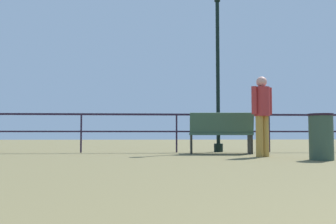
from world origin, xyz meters
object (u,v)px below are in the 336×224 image
(bench_near_left, at_px, (221,132))
(trash_bin, at_px, (321,137))
(lamppost_center, at_px, (218,60))
(person_by_bench, at_px, (262,111))

(bench_near_left, bearing_deg, trash_bin, -56.46)
(lamppost_center, height_order, trash_bin, lamppost_center)
(bench_near_left, distance_m, lamppost_center, 2.15)
(bench_near_left, distance_m, person_by_bench, 1.38)
(lamppost_center, distance_m, trash_bin, 3.91)
(trash_bin, bearing_deg, person_by_bench, 128.46)
(bench_near_left, height_order, trash_bin, bench_near_left)
(bench_near_left, height_order, person_by_bench, person_by_bench)
(bench_near_left, distance_m, trash_bin, 2.55)
(lamppost_center, bearing_deg, person_by_bench, -76.59)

